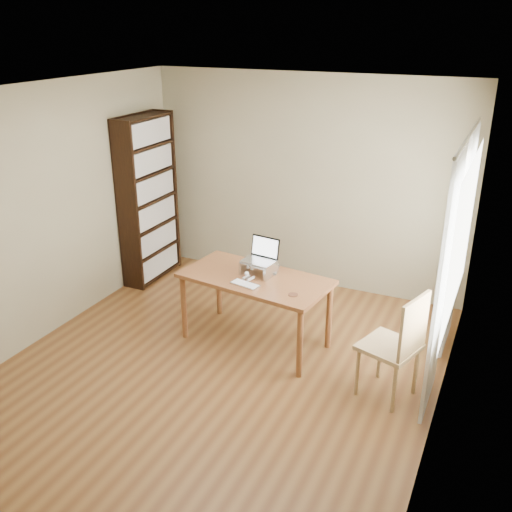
{
  "coord_description": "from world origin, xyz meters",
  "views": [
    {
      "loc": [
        2.3,
        -4.13,
        3.14
      ],
      "look_at": [
        0.12,
        0.57,
        0.99
      ],
      "focal_mm": 40.0,
      "sensor_mm": 36.0,
      "label": 1
    }
  ],
  "objects": [
    {
      "name": "laptop",
      "position": [
        0.1,
        0.73,
        0.94
      ],
      "size": [
        0.35,
        0.3,
        0.23
      ],
      "rotation": [
        0.0,
        0.0,
        -0.13
      ],
      "color": "silver",
      "rests_on": "laptop_stand"
    },
    {
      "name": "room",
      "position": [
        0.03,
        0.01,
        1.3
      ],
      "size": [
        4.04,
        4.54,
        2.64
      ],
      "color": "brown",
      "rests_on": "ground"
    },
    {
      "name": "bookshelf",
      "position": [
        -1.83,
        1.55,
        1.05
      ],
      "size": [
        0.3,
        0.9,
        2.1
      ],
      "color": "black",
      "rests_on": "ground"
    },
    {
      "name": "coaster",
      "position": [
        0.59,
        0.37,
        0.75
      ],
      "size": [
        0.09,
        0.09,
        0.01
      ],
      "primitive_type": "cylinder",
      "color": "#5B2F1F",
      "rests_on": "desk"
    },
    {
      "name": "chair",
      "position": [
        1.63,
        0.26,
        0.57
      ],
      "size": [
        0.58,
        0.58,
        1.04
      ],
      "rotation": [
        0.0,
        0.0,
        -0.32
      ],
      "color": "tan",
      "rests_on": "ground"
    },
    {
      "name": "keyboard",
      "position": [
        0.09,
        0.37,
        0.76
      ],
      "size": [
        0.31,
        0.18,
        0.02
      ],
      "rotation": [
        0.0,
        0.0,
        -0.2
      ],
      "color": "silver",
      "rests_on": "desk"
    },
    {
      "name": "desk",
      "position": [
        0.1,
        0.59,
        0.66
      ],
      "size": [
        1.58,
        0.93,
        0.75
      ],
      "rotation": [
        0.0,
        0.0,
        -0.13
      ],
      "color": "brown",
      "rests_on": "ground"
    },
    {
      "name": "laptop_stand",
      "position": [
        0.1,
        0.67,
        0.83
      ],
      "size": [
        0.32,
        0.25,
        0.13
      ],
      "rotation": [
        0.0,
        0.0,
        -0.13
      ],
      "color": "silver",
      "rests_on": "desk"
    },
    {
      "name": "curtains",
      "position": [
        1.92,
        0.8,
        1.17
      ],
      "size": [
        0.03,
        1.9,
        2.25
      ],
      "color": "silver",
      "rests_on": "ground"
    },
    {
      "name": "cat",
      "position": [
        0.11,
        0.7,
        0.82
      ],
      "size": [
        0.25,
        0.48,
        0.15
      ],
      "rotation": [
        0.0,
        0.0,
        -0.29
      ],
      "color": "#4E493E",
      "rests_on": "desk"
    }
  ]
}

